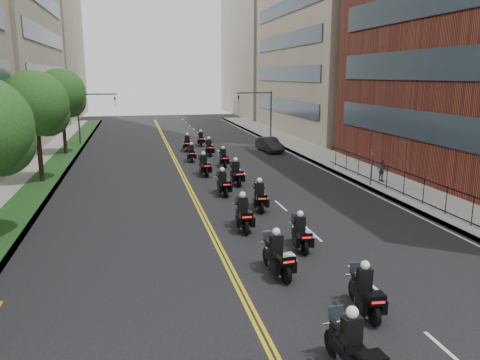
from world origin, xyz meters
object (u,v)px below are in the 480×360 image
object	(u,v)px
motorcycle_5	(260,197)
motorcycle_11	(209,148)
motorcycle_6	(223,184)
pedestrian_c	(382,171)
motorcycle_8	(204,166)
parked_sedan	(269,145)
motorcycle_12	(187,144)
motorcycle_10	(192,154)
motorcycle_7	(236,174)
motorcycle_9	(223,158)
motorcycle_0	(354,351)
motorcycle_13	(201,139)
motorcycle_2	(277,257)
motorcycle_3	(301,234)
motorcycle_1	(365,294)
motorcycle_4	(243,215)

from	to	relation	value
motorcycle_5	motorcycle_11	xyz separation A→B (m)	(0.09, 18.51, -0.02)
motorcycle_6	motorcycle_11	distance (m)	14.86
motorcycle_5	pedestrian_c	size ratio (longest dim) A/B	1.64
motorcycle_8	parked_sedan	xyz separation A→B (m)	(7.88, 9.64, -0.01)
motorcycle_12	motorcycle_10	bearing A→B (deg)	-85.68
motorcycle_7	motorcycle_9	size ratio (longest dim) A/B	1.10
motorcycle_0	motorcycle_13	size ratio (longest dim) A/B	1.09
motorcycle_0	parked_sedan	xyz separation A→B (m)	(7.82, 34.24, -0.03)
motorcycle_0	motorcycle_7	distance (m)	21.20
motorcycle_0	motorcycle_11	world-z (taller)	motorcycle_0
motorcycle_6	motorcycle_7	size ratio (longest dim) A/B	0.94
motorcycle_2	motorcycle_3	distance (m)	2.94
motorcycle_1	motorcycle_10	xyz separation A→B (m)	(-2.07, 27.82, -0.02)
motorcycle_0	motorcycle_10	size ratio (longest dim) A/B	1.11
motorcycle_4	motorcycle_7	xyz separation A→B (m)	(1.69, 9.40, 0.00)
motorcycle_4	motorcycle_8	xyz separation A→B (m)	(-0.01, 12.88, -0.02)
motorcycle_11	motorcycle_5	bearing A→B (deg)	-90.43
motorcycle_3	parked_sedan	world-z (taller)	motorcycle_3
motorcycle_0	motorcycle_9	xyz separation A→B (m)	(1.99, 27.72, -0.06)
motorcycle_11	motorcycle_12	distance (m)	3.48
motorcycle_3	parked_sedan	size ratio (longest dim) A/B	0.54
motorcycle_0	motorcycle_9	world-z (taller)	motorcycle_0
motorcycle_9	motorcycle_11	world-z (taller)	motorcycle_11
motorcycle_1	motorcycle_7	distance (m)	18.26
motorcycle_3	motorcycle_8	bearing A→B (deg)	100.88
motorcycle_2	motorcycle_11	xyz separation A→B (m)	(1.70, 27.08, -0.02)
motorcycle_9	motorcycle_10	size ratio (longest dim) A/B	1.01
motorcycle_10	motorcycle_13	distance (m)	9.23
motorcycle_3	motorcycle_5	xyz separation A→B (m)	(-0.15, 6.21, 0.05)
motorcycle_11	motorcycle_12	world-z (taller)	motorcycle_12
motorcycle_4	motorcycle_11	bearing A→B (deg)	88.10
motorcycle_6	motorcycle_9	world-z (taller)	motorcycle_6
parked_sedan	pedestrian_c	distance (m)	15.44
motorcycle_5	motorcycle_8	xyz separation A→B (m)	(-1.68, 9.77, 0.00)
motorcycle_7	motorcycle_13	distance (m)	18.56
motorcycle_1	motorcycle_5	xyz separation A→B (m)	(-0.19, 11.97, 0.03)
motorcycle_0	motorcycle_1	world-z (taller)	motorcycle_0
motorcycle_7	motorcycle_0	bearing A→B (deg)	-95.48
motorcycle_1	motorcycle_9	size ratio (longest dim) A/B	1.01
motorcycle_1	motorcycle_13	world-z (taller)	motorcycle_1
pedestrian_c	motorcycle_12	bearing A→B (deg)	14.94
motorcycle_8	motorcycle_12	xyz separation A→B (m)	(0.07, 11.78, 0.00)
motorcycle_4	motorcycle_13	size ratio (longest dim) A/B	1.09
motorcycle_10	motorcycle_7	bearing A→B (deg)	-75.08
motorcycle_10	pedestrian_c	bearing A→B (deg)	-40.51
motorcycle_5	motorcycle_13	bearing A→B (deg)	96.69
motorcycle_4	motorcycle_8	size ratio (longest dim) A/B	1.03
motorcycle_5	motorcycle_13	size ratio (longest dim) A/B	1.05
motorcycle_6	motorcycle_10	distance (m)	12.14
motorcycle_1	motorcycle_8	distance (m)	21.82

